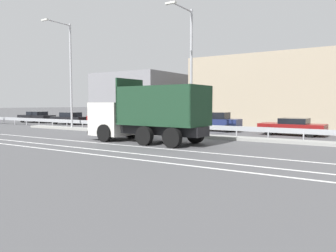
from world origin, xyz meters
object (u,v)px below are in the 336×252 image
Objects in this scene: parked_car_0 at (37,117)px; parked_car_1 at (70,118)px; street_lamp_1 at (69,70)px; parked_car_2 at (109,119)px; street_lamp_2 at (189,66)px; parked_car_3 at (156,120)px; dump_truck at (135,120)px; parked_car_4 at (217,122)px; parked_car_5 at (292,126)px; median_road_sign at (130,116)px.

parked_car_0 is 1.13× the size of parked_car_1.
street_lamp_1 is 6.89m from parked_car_2.
parked_car_3 is at bearing 139.86° from street_lamp_2.
parked_car_3 is at bearing 29.73° from dump_truck.
parked_car_1 is at bearing 95.77° from parked_car_2.
street_lamp_2 is 24.97m from parked_car_0.
parked_car_4 is 6.05m from parked_car_5.
parked_car_1 is (6.10, -0.10, -0.01)m from parked_car_0.
parked_car_3 is (-1.18, 5.16, -0.58)m from median_road_sign.
parked_car_4 is at bearing -93.35° from parked_car_1.
parked_car_2 is (-10.85, 9.38, -0.54)m from dump_truck.
street_lamp_2 is (1.60, 3.75, 3.51)m from dump_truck.
dump_truck is 1.53× the size of parked_car_2.
street_lamp_2 reaches higher than parked_car_0.
parked_car_3 is (17.45, 0.18, 0.07)m from parked_car_0.
dump_truck is 18.67m from parked_car_1.
parked_car_5 is (10.90, 4.92, -0.69)m from median_road_sign.
parked_car_1 is (-12.52, 4.87, -0.67)m from median_road_sign.
parked_car_4 reaches higher than parked_car_3.
parked_car_2 is (-12.44, 5.63, -4.05)m from street_lamp_2.
median_road_sign is at bearing 134.24° from parked_car_4.
median_road_sign reaches higher than parked_car_0.
street_lamp_1 reaches higher than parked_car_2.
street_lamp_2 reaches higher than dump_truck.
median_road_sign reaches higher than parked_car_3.
parked_car_2 is (-7.03, 5.23, -0.61)m from median_road_sign.
parked_car_0 is at bearing 167.40° from street_lamp_2.
parked_car_0 is 11.60m from parked_car_2.
parked_car_4 is at bearing 87.59° from parked_car_5.
dump_truck is 1.75× the size of parked_car_1.
median_road_sign is at bearing -124.62° from parked_car_2.
parked_car_1 is at bearing 158.75° from median_road_sign.
median_road_sign is 0.56× the size of parked_car_5.
median_road_sign is (-3.82, 4.15, 0.07)m from dump_truck.
parked_car_3 is 0.97× the size of parked_car_5.
dump_truck is 24.23m from parked_car_0.
street_lamp_1 is 8.77m from parked_car_1.
parked_car_4 is 0.87× the size of parked_car_5.
parked_car_3 is 12.08m from parked_car_5.
dump_truck is 14.35m from parked_car_2.
parked_car_0 is 29.52m from parked_car_5.
parked_car_3 is at bearing 90.10° from parked_car_5.
parked_car_4 is (11.67, 5.35, -4.38)m from street_lamp_1.
dump_truck is at bearing 143.26° from parked_car_5.
parked_car_3 is (5.85, -0.07, 0.03)m from parked_car_2.
street_lamp_2 is 1.94× the size of parked_car_3.
median_road_sign is 0.28× the size of street_lamp_1.
parked_car_2 is 17.93m from parked_car_5.
parked_car_0 is 23.49m from parked_car_4.
street_lamp_2 reaches higher than parked_car_2.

